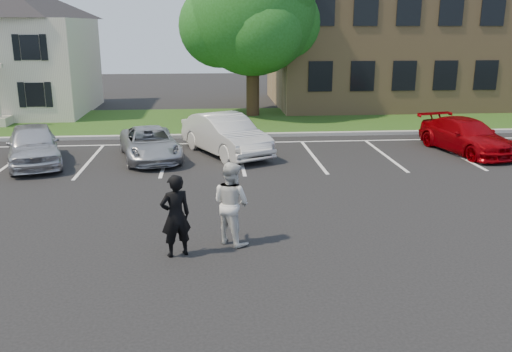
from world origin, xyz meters
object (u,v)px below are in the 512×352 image
at_px(car_silver_minivan, 150,144).
at_px(car_white_sedan, 226,135).
at_px(office_building, 450,36).
at_px(man_white_shirt, 231,203).
at_px(man_black_suit, 176,216).
at_px(car_silver_west, 33,145).
at_px(car_red_compact, 466,136).
at_px(tree, 254,15).

height_order(car_silver_minivan, car_white_sedan, car_white_sedan).
bearing_deg(car_white_sedan, office_building, 15.56).
bearing_deg(car_white_sedan, man_white_shirt, -117.81).
distance_m(man_black_suit, car_silver_west, 10.14).
bearing_deg(man_black_suit, car_silver_minivan, -102.49).
relative_size(man_black_suit, car_white_sedan, 0.39).
bearing_deg(car_red_compact, office_building, 56.82).
height_order(office_building, tree, tree).
xyz_separation_m(office_building, car_white_sedan, (-14.54, -13.33, -3.38)).
height_order(tree, car_white_sedan, tree).
xyz_separation_m(tree, man_black_suit, (-3.20, -18.48, -4.43)).
distance_m(office_building, car_red_compact, 15.11).
relative_size(car_white_sedan, car_red_compact, 1.04).
relative_size(tree, man_white_shirt, 4.57).
bearing_deg(car_silver_minivan, car_white_sedan, -2.54).
xyz_separation_m(man_black_suit, car_red_compact, (10.79, 9.04, -0.26)).
bearing_deg(man_black_suit, car_silver_west, -78.60).
height_order(car_silver_west, car_silver_minivan, car_silver_west).
bearing_deg(office_building, car_white_sedan, -137.48).
bearing_deg(car_silver_west, man_white_shirt, -67.41).
xyz_separation_m(man_white_shirt, car_silver_minivan, (-2.70, 8.33, -0.38)).
bearing_deg(car_silver_west, man_black_suit, -75.00).
bearing_deg(car_red_compact, car_white_sedan, 164.32).
xyz_separation_m(car_silver_minivan, car_white_sedan, (2.84, 0.54, 0.19)).
bearing_deg(car_silver_minivan, car_red_compact, -12.91).
height_order(man_white_shirt, car_white_sedan, man_white_shirt).
relative_size(car_silver_minivan, car_white_sedan, 0.90).
xyz_separation_m(tree, man_white_shirt, (-1.97, -17.85, -4.39)).
bearing_deg(tree, man_white_shirt, -96.31).
bearing_deg(tree, office_building, 18.89).
bearing_deg(man_white_shirt, tree, -51.97).
height_order(man_white_shirt, car_red_compact, man_white_shirt).
xyz_separation_m(tree, car_red_compact, (7.59, -9.44, -4.69)).
relative_size(car_silver_minivan, car_red_compact, 0.93).
relative_size(tree, car_white_sedan, 1.87).
xyz_separation_m(office_building, car_silver_minivan, (-17.37, -13.86, -3.57)).
height_order(office_building, man_white_shirt, office_building).
relative_size(man_black_suit, car_silver_west, 0.43).
bearing_deg(car_silver_west, office_building, 15.51).
bearing_deg(office_building, car_red_compact, -110.30).
distance_m(tree, man_black_suit, 19.27).
relative_size(car_silver_west, car_silver_minivan, 1.01).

